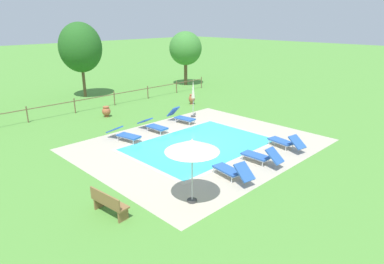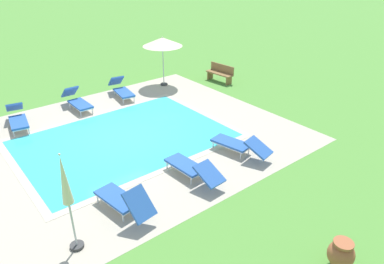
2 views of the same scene
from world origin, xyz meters
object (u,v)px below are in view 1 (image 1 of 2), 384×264
object	(u,v)px
patio_umbrella_closed_row_mid_west	(193,93)
wooden_bench_lawn_side	(108,202)
sun_lounger_south_mid	(285,142)
terracotta_urn_by_tree	(106,111)
sun_lounger_north_near_steps	(181,117)
terracotta_urn_near_fence	(192,99)
patio_umbrella_open_foreground	(192,146)
sun_lounger_north_end	(232,171)
tree_centre	(185,48)
sun_lounger_north_far	(153,125)
sun_lounger_north_mid	(261,156)
sun_lounger_south_near_corner	(124,134)
tree_west_mid	(80,48)

from	to	relation	value
patio_umbrella_closed_row_mid_west	wooden_bench_lawn_side	xyz separation A→B (m)	(-10.43, -6.43, -1.17)
sun_lounger_south_mid	terracotta_urn_by_tree	world-z (taller)	sun_lounger_south_mid
sun_lounger_north_near_steps	terracotta_urn_near_fence	world-z (taller)	sun_lounger_north_near_steps
sun_lounger_south_mid	patio_umbrella_open_foreground	bearing A→B (deg)	-176.83
sun_lounger_south_mid	patio_umbrella_open_foreground	size ratio (longest dim) A/B	0.87
sun_lounger_south_mid	terracotta_urn_near_fence	world-z (taller)	sun_lounger_south_mid
sun_lounger_north_end	terracotta_urn_by_tree	xyz separation A→B (m)	(1.30, 11.72, 0.01)
terracotta_urn_by_tree	tree_centre	size ratio (longest dim) A/B	0.14
sun_lounger_north_far	tree_centre	world-z (taller)	tree_centre
sun_lounger_north_far	patio_umbrella_closed_row_mid_west	size ratio (longest dim) A/B	0.85
patio_umbrella_open_foreground	sun_lounger_north_end	bearing A→B (deg)	3.17
sun_lounger_north_mid	sun_lounger_south_near_corner	bearing A→B (deg)	110.64
sun_lounger_north_far	terracotta_urn_near_fence	bearing A→B (deg)	26.48
wooden_bench_lawn_side	sun_lounger_north_near_steps	bearing A→B (deg)	33.88
patio_umbrella_closed_row_mid_west	wooden_bench_lawn_side	world-z (taller)	patio_umbrella_closed_row_mid_west
patio_umbrella_open_foreground	sun_lounger_south_mid	bearing A→B (deg)	3.17
sun_lounger_north_mid	sun_lounger_south_near_corner	distance (m)	7.41
sun_lounger_north_mid	sun_lounger_north_end	distance (m)	2.14
sun_lounger_north_near_steps	tree_west_mid	bearing A→B (deg)	93.18
sun_lounger_north_far	patio_umbrella_open_foreground	xyz separation A→B (m)	(-4.05, -7.25, 1.79)
sun_lounger_north_mid	sun_lounger_north_near_steps	bearing A→B (deg)	75.78
sun_lounger_south_mid	tree_centre	distance (m)	18.41
sun_lounger_north_near_steps	patio_umbrella_open_foreground	distance (m)	9.92
wooden_bench_lawn_side	tree_west_mid	world-z (taller)	tree_west_mid
sun_lounger_north_far	sun_lounger_south_mid	world-z (taller)	sun_lounger_south_mid
sun_lounger_north_near_steps	terracotta_urn_near_fence	size ratio (longest dim) A/B	2.60
patio_umbrella_closed_row_mid_west	wooden_bench_lawn_side	size ratio (longest dim) A/B	1.62
sun_lounger_north_mid	tree_centre	size ratio (longest dim) A/B	0.39
patio_umbrella_closed_row_mid_west	tree_centre	bearing A→B (deg)	48.59
sun_lounger_north_near_steps	sun_lounger_north_end	world-z (taller)	sun_lounger_north_near_steps
sun_lounger_north_end	patio_umbrella_open_foreground	xyz separation A→B (m)	(-2.44, -0.14, 1.76)
sun_lounger_south_mid	terracotta_urn_near_fence	distance (m)	10.47
tree_west_mid	terracotta_urn_by_tree	bearing A→B (deg)	-106.94
patio_umbrella_closed_row_mid_west	tree_centre	size ratio (longest dim) A/B	0.49
sun_lounger_north_mid	wooden_bench_lawn_side	world-z (taller)	sun_lounger_north_mid
sun_lounger_south_mid	terracotta_urn_by_tree	distance (m)	11.93
sun_lounger_north_far	sun_lounger_south_near_corner	size ratio (longest dim) A/B	0.98
sun_lounger_north_far	tree_centre	bearing A→B (deg)	38.79
sun_lounger_north_near_steps	sun_lounger_north_end	distance (m)	8.25
sun_lounger_north_end	terracotta_urn_by_tree	size ratio (longest dim) A/B	2.87
terracotta_urn_near_fence	patio_umbrella_open_foreground	bearing A→B (deg)	-134.80
sun_lounger_south_mid	sun_lounger_north_far	bearing A→B (deg)	113.56
terracotta_urn_near_fence	patio_umbrella_closed_row_mid_west	bearing A→B (deg)	-133.33
sun_lounger_north_mid	tree_west_mid	size ratio (longest dim) A/B	0.33
patio_umbrella_closed_row_mid_west	tree_west_mid	world-z (taller)	tree_west_mid
sun_lounger_south_near_corner	terracotta_urn_by_tree	bearing A→B (deg)	69.48
patio_umbrella_open_foreground	wooden_bench_lawn_side	world-z (taller)	patio_umbrella_open_foreground
wooden_bench_lawn_side	tree_west_mid	size ratio (longest dim) A/B	0.26
sun_lounger_north_near_steps	wooden_bench_lawn_side	bearing A→B (deg)	-146.12
sun_lounger_north_near_steps	terracotta_urn_by_tree	size ratio (longest dim) A/B	2.77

